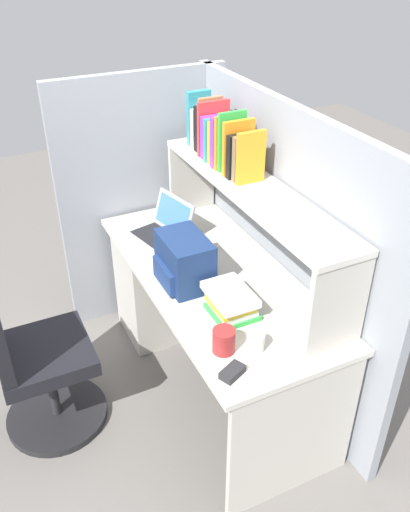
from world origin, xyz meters
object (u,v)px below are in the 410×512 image
at_px(laptop, 163,229).
at_px(office_chair, 35,366).
at_px(snack_canister, 224,341).
at_px(paper_cup, 255,342).
at_px(computer_mouse, 232,372).
at_px(backpack, 184,262).

distance_m(laptop, office_chair, 0.99).
height_order(laptop, snack_canister, laptop).
bearing_deg(paper_cup, office_chair, -129.11).
distance_m(computer_mouse, paper_cup, 0.18).
height_order(computer_mouse, paper_cup, paper_cup).
xyz_separation_m(computer_mouse, paper_cup, (-0.09, 0.16, 0.02)).
bearing_deg(computer_mouse, paper_cup, 95.58).
bearing_deg(paper_cup, snack_canister, -113.44).
bearing_deg(backpack, snack_canister, -5.74).
distance_m(snack_canister, office_chair, 1.02).
relative_size(paper_cup, snack_canister, 0.75).
bearing_deg(office_chair, laptop, -71.18).
distance_m(laptop, backpack, 0.47).
bearing_deg(computer_mouse, office_chair, -162.98).
relative_size(backpack, snack_canister, 2.80).
relative_size(laptop, office_chair, 0.39).
bearing_deg(office_chair, snack_canister, -135.53).
distance_m(paper_cup, office_chair, 1.13).
xyz_separation_m(laptop, computer_mouse, (1.12, -0.16, -0.03)).
bearing_deg(snack_canister, computer_mouse, -13.64).
xyz_separation_m(paper_cup, snack_canister, (-0.05, -0.12, 0.01)).
xyz_separation_m(backpack, computer_mouse, (0.66, -0.09, -0.11)).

